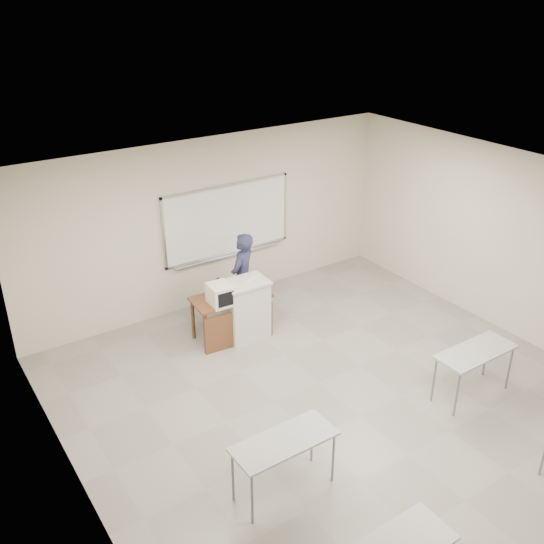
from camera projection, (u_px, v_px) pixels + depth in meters
floor at (360, 416)px, 8.15m from camera, size 7.00×8.00×0.01m
whiteboard at (228, 221)px, 10.62m from camera, size 2.48×0.10×1.31m
student_desks at (443, 433)px, 6.85m from camera, size 4.40×2.20×0.73m
instructor_desk at (235, 312)px, 9.67m from camera, size 1.25×0.62×0.75m
podium at (246, 309)px, 9.76m from camera, size 0.72×0.52×1.00m
crt_monitor at (220, 294)px, 9.36m from camera, size 0.35×0.40×0.34m
laptop at (220, 291)px, 9.69m from camera, size 0.30×0.28×0.22m
mouse at (240, 291)px, 9.77m from camera, size 0.11×0.08×0.04m
keyboard at (250, 277)px, 9.67m from camera, size 0.42×0.26×0.02m
presenter at (243, 278)px, 10.16m from camera, size 0.69×0.62×1.58m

